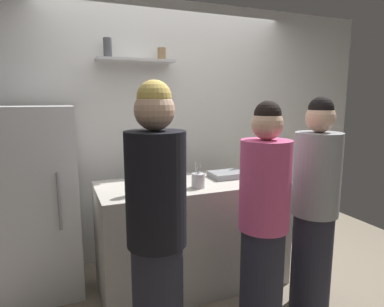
{
  "coord_description": "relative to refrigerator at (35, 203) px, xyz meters",
  "views": [
    {
      "loc": [
        -1.09,
        -2.06,
        1.64
      ],
      "look_at": [
        -0.05,
        0.49,
        1.18
      ],
      "focal_mm": 30.91,
      "sensor_mm": 36.0,
      "label": 1
    }
  ],
  "objects": [
    {
      "name": "wine_bottle_dark_glass",
      "position": [
        1.03,
        -0.09,
        0.25
      ],
      "size": [
        0.07,
        0.07,
        0.3
      ],
      "color": "black",
      "rests_on": "counter"
    },
    {
      "name": "wine_bottle_amber_glass",
      "position": [
        0.91,
        -0.3,
        0.26
      ],
      "size": [
        0.08,
        0.08,
        0.32
      ],
      "color": "#472814",
      "rests_on": "counter"
    },
    {
      "name": "person_grey_hoodie",
      "position": [
        1.96,
        -1.05,
        0.03
      ],
      "size": [
        0.34,
        0.34,
        1.65
      ],
      "rotation": [
        0.0,
        0.0,
        2.6
      ],
      "color": "#262633",
      "rests_on": "ground"
    },
    {
      "name": "water_bottle_plastic",
      "position": [
        0.71,
        -0.54,
        0.24
      ],
      "size": [
        0.08,
        0.08,
        0.23
      ],
      "color": "silver",
      "rests_on": "counter"
    },
    {
      "name": "back_wall_assembly",
      "position": [
        1.29,
        0.4,
        0.51
      ],
      "size": [
        4.8,
        0.32,
        2.6
      ],
      "color": "white",
      "rests_on": "ground"
    },
    {
      "name": "refrigerator",
      "position": [
        0.0,
        0.0,
        0.0
      ],
      "size": [
        0.67,
        0.6,
        1.58
      ],
      "color": "white",
      "rests_on": "ground"
    },
    {
      "name": "person_blonde",
      "position": [
        0.69,
        -1.18,
        0.08
      ],
      "size": [
        0.34,
        0.34,
        1.74
      ],
      "rotation": [
        0.0,
        0.0,
        2.82
      ],
      "color": "#262633",
      "rests_on": "ground"
    },
    {
      "name": "person_pink_top",
      "position": [
        1.46,
        -1.12,
        0.01
      ],
      "size": [
        0.34,
        0.34,
        1.63
      ],
      "rotation": [
        0.0,
        0.0,
        2.67
      ],
      "color": "#262633",
      "rests_on": "ground"
    },
    {
      "name": "wine_bottle_green_glass",
      "position": [
        1.88,
        -0.19,
        0.26
      ],
      "size": [
        0.07,
        0.07,
        0.33
      ],
      "color": "#19471E",
      "rests_on": "counter"
    },
    {
      "name": "baking_pan",
      "position": [
        1.63,
        -0.31,
        0.16
      ],
      "size": [
        0.34,
        0.24,
        0.05
      ],
      "primitive_type": "cube",
      "color": "gray",
      "rests_on": "counter"
    },
    {
      "name": "utensil_holder",
      "position": [
        1.23,
        -0.53,
        0.2
      ],
      "size": [
        0.11,
        0.11,
        0.22
      ],
      "color": "#B2B2B7",
      "rests_on": "counter"
    },
    {
      "name": "counter",
      "position": [
        1.25,
        -0.36,
        -0.33
      ],
      "size": [
        1.6,
        0.71,
        0.93
      ],
      "primitive_type": "cube",
      "color": "#B7B2A8",
      "rests_on": "ground"
    }
  ]
}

